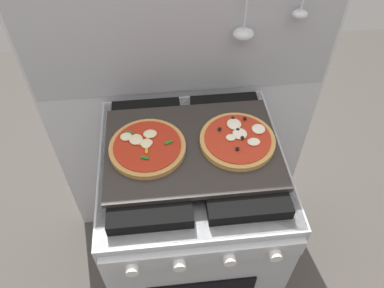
{
  "coord_description": "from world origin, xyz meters",
  "views": [
    {
      "loc": [
        -0.08,
        -0.77,
        1.8
      ],
      "look_at": [
        0.0,
        0.0,
        0.93
      ],
      "focal_mm": 35.3,
      "sensor_mm": 36.0,
      "label": 1
    }
  ],
  "objects": [
    {
      "name": "baking_tray",
      "position": [
        0.0,
        0.0,
        0.91
      ],
      "size": [
        0.54,
        0.38,
        0.02
      ],
      "primitive_type": "cube",
      "color": "#2D2826",
      "rests_on": "stove"
    },
    {
      "name": "pizza_left",
      "position": [
        -0.14,
        0.0,
        0.93
      ],
      "size": [
        0.24,
        0.24,
        0.03
      ],
      "color": "#C18947",
      "rests_on": "baking_tray"
    },
    {
      "name": "kitchen_backsplash",
      "position": [
        0.0,
        0.33,
        0.79
      ],
      "size": [
        1.1,
        0.09,
        1.55
      ],
      "color": "silver",
      "rests_on": "ground_plane"
    },
    {
      "name": "stove",
      "position": [
        -0.0,
        -0.0,
        0.45
      ],
      "size": [
        0.6,
        0.64,
        0.9
      ],
      "color": "#B7BABF",
      "rests_on": "ground_plane"
    },
    {
      "name": "ground_plane",
      "position": [
        0.0,
        0.0,
        0.0
      ],
      "size": [
        4.0,
        4.0,
        0.0
      ],
      "primitive_type": "plane",
      "color": "#4C4742"
    },
    {
      "name": "pizza_right",
      "position": [
        0.14,
        0.0,
        0.93
      ],
      "size": [
        0.24,
        0.24,
        0.03
      ],
      "color": "tan",
      "rests_on": "baking_tray"
    }
  ]
}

